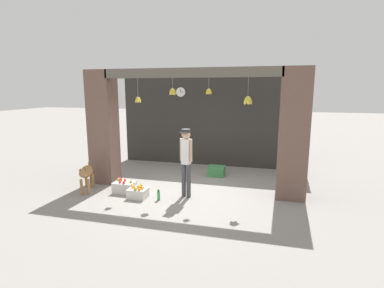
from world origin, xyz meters
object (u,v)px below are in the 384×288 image
shopkeeper (186,157)px  water_bottle (159,195)px  fruit_crate_oranges (138,193)px  produce_box_green (216,171)px  fruit_crate_apples (124,187)px  dog (86,173)px  wall_clock (181,92)px

shopkeeper → water_bottle: bearing=48.4°
shopkeeper → fruit_crate_oranges: bearing=32.3°
shopkeeper → produce_box_green: 2.25m
fruit_crate_apples → water_bottle: size_ratio=1.98×
dog → fruit_crate_oranges: bearing=65.3°
shopkeeper → water_bottle: size_ratio=6.48×
fruit_crate_apples → water_bottle: 1.13m
shopkeeper → fruit_crate_apples: (-1.67, -0.11, -0.89)m
produce_box_green → shopkeeper: bearing=-101.4°
fruit_crate_oranges → shopkeeper: bearing=18.9°
dog → wall_clock: wall_clock is taller
dog → produce_box_green: dog is taller
dog → fruit_crate_apples: 1.07m
fruit_crate_apples → produce_box_green: 2.98m
shopkeeper → wall_clock: wall_clock is taller
fruit_crate_oranges → water_bottle: bearing=-2.0°
fruit_crate_oranges → produce_box_green: (1.56, 2.42, 0.02)m
dog → shopkeeper: 2.72m
dog → shopkeeper: size_ratio=0.59×
fruit_crate_apples → shopkeeper: bearing=3.6°
dog → water_bottle: size_ratio=3.81×
dog → fruit_crate_oranges: 1.55m
dog → fruit_crate_oranges: dog is taller
dog → produce_box_green: bearing=105.4°
fruit_crate_oranges → water_bottle: fruit_crate_oranges is taller
shopkeeper → wall_clock: 3.79m
water_bottle → produce_box_green: bearing=67.7°
shopkeeper → water_bottle: 1.16m
dog → shopkeeper: (2.65, 0.32, 0.52)m
produce_box_green → wall_clock: bearing=141.0°
water_bottle → fruit_crate_apples: bearing=164.3°
shopkeeper → fruit_crate_oranges: 1.51m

